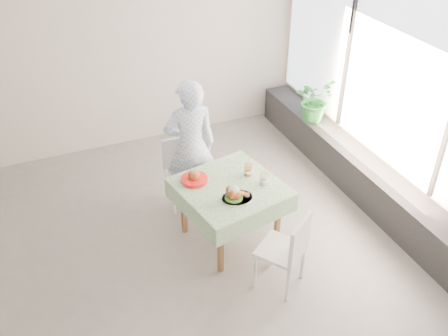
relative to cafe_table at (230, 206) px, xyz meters
name	(u,v)px	position (x,y,z in m)	size (l,w,h in m)	color
floor	(154,253)	(-0.88, 0.10, -0.46)	(6.00, 6.00, 0.00)	slate
wall_back	(93,57)	(-0.88, 2.60, 0.94)	(6.00, 0.02, 2.80)	beige
wall_right	(394,93)	(2.12, 0.10, 0.94)	(0.02, 5.00, 2.80)	beige
window_pane	(397,73)	(2.09, 0.10, 1.19)	(0.01, 4.80, 2.18)	#D1E0F9
window_ledge	(365,178)	(1.92, 0.10, -0.21)	(0.40, 4.80, 0.50)	black
cafe_table	(230,206)	(0.00, 0.00, 0.00)	(1.22, 1.22, 0.74)	brown
chair_far	(183,185)	(-0.26, 0.84, -0.20)	(0.42, 0.42, 0.86)	white
chair_near	(281,263)	(0.20, -0.84, -0.19)	(0.59, 0.59, 0.89)	white
diner	(191,146)	(-0.17, 0.77, 0.38)	(0.61, 0.40, 1.68)	#96BBF0
main_dish	(235,195)	(-0.05, -0.24, 0.34)	(0.34, 0.34, 0.17)	white
juice_cup_orange	(248,170)	(0.27, 0.11, 0.35)	(0.10, 0.10, 0.28)	white
juice_cup_lemonade	(264,179)	(0.35, -0.11, 0.34)	(0.09, 0.09, 0.26)	white
second_dish	(194,178)	(-0.33, 0.23, 0.32)	(0.29, 0.29, 0.14)	red
potted_plant	(315,100)	(1.87, 1.33, 0.35)	(0.56, 0.48, 0.62)	#2B8339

